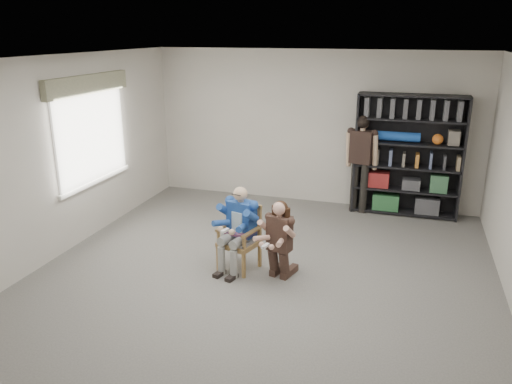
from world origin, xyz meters
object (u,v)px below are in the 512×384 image
(bookshelf, at_px, (408,156))
(standing_man, at_px, (360,165))
(seated_man, at_px, (239,229))
(armchair, at_px, (239,238))
(kneeling_woman, at_px, (278,241))

(bookshelf, height_order, standing_man, bookshelf)
(seated_man, relative_size, standing_man, 0.68)
(seated_man, relative_size, bookshelf, 0.56)
(seated_man, distance_m, standing_man, 3.07)
(seated_man, bearing_deg, armchair, 0.00)
(armchair, relative_size, bookshelf, 0.43)
(standing_man, bearing_deg, bookshelf, 21.10)
(bookshelf, bearing_deg, standing_man, -171.01)
(armchair, xyz_separation_m, bookshelf, (2.07, 2.89, 0.60))
(kneeling_woman, xyz_separation_m, bookshelf, (1.49, 3.01, 0.52))
(seated_man, xyz_separation_m, kneeling_woman, (0.58, -0.12, -0.05))
(bookshelf, distance_m, standing_man, 0.81)
(kneeling_woman, relative_size, standing_man, 0.62)
(kneeling_woman, height_order, standing_man, standing_man)
(seated_man, distance_m, bookshelf, 3.59)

